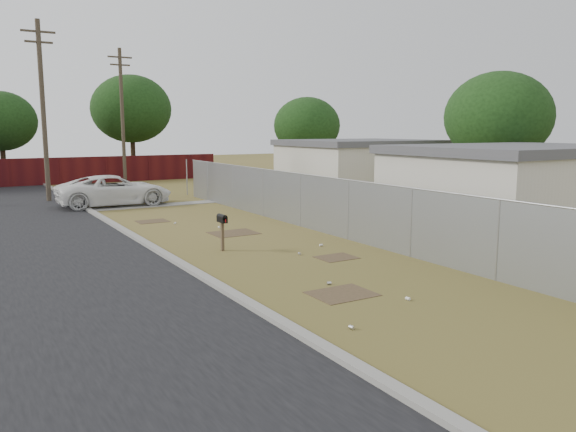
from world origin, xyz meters
TOP-DOWN VIEW (x-y plane):
  - ground at (0.00, 0.00)m, footprint 120.00×120.00m
  - street at (-6.76, 8.05)m, footprint 15.10×60.00m
  - chainlink_fence at (3.12, 1.03)m, footprint 0.10×27.06m
  - utility_poles at (-3.67, 20.67)m, footprint 12.60×8.24m
  - houses at (9.70, 3.13)m, footprint 9.30×17.24m
  - horizon_trees at (0.84, 23.56)m, footprint 33.32×31.94m
  - mailbox at (-1.23, 0.54)m, footprint 0.17×0.48m
  - pickup_truck at (-1.51, 12.50)m, footprint 5.36×2.50m
  - scattered_litter at (-0.12, -1.25)m, footprint 3.79×12.95m

SIDE VIEW (x-z plane):
  - ground at x=0.00m, z-range 0.00..0.00m
  - street at x=-6.76m, z-range -0.04..0.08m
  - scattered_litter at x=-0.12m, z-range 0.01..0.08m
  - pickup_truck at x=-1.51m, z-range 0.00..1.48m
  - chainlink_fence at x=3.12m, z-range -0.21..1.81m
  - mailbox at x=-1.23m, z-range 0.33..1.45m
  - houses at x=9.70m, z-range 0.01..3.11m
  - horizon_trees at x=0.84m, z-range 0.74..8.52m
  - utility_poles at x=-3.67m, z-range 0.19..9.19m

